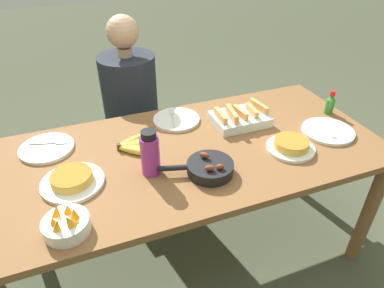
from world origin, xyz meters
name	(u,v)px	position (x,y,z in m)	size (l,w,h in m)	color
ground_plane	(192,250)	(0.00, 0.00, 0.00)	(14.00, 14.00, 0.00)	#474C38
dining_table	(192,164)	(0.00, 0.00, 0.65)	(1.84, 0.87, 0.74)	brown
banana_bunch	(134,145)	(-0.26, 0.10, 0.76)	(0.18, 0.20, 0.04)	gold
melon_tray	(240,118)	(0.32, 0.14, 0.77)	(0.29, 0.20, 0.10)	silver
skillet	(209,168)	(0.00, -0.19, 0.77)	(0.32, 0.20, 0.08)	black
frittata_plate_center	(72,180)	(-0.55, -0.06, 0.76)	(0.26, 0.26, 0.05)	silver
frittata_plate_side	(291,146)	(0.43, -0.17, 0.76)	(0.23, 0.23, 0.05)	silver
empty_plate_near_front	(176,119)	(0.02, 0.28, 0.75)	(0.25, 0.25, 0.02)	silver
empty_plate_far_left	(47,148)	(-0.64, 0.25, 0.75)	(0.25, 0.25, 0.02)	silver
empty_plate_far_right	(328,131)	(0.70, -0.11, 0.75)	(0.26, 0.26, 0.02)	silver
fruit_bowl_mango	(66,224)	(-0.59, -0.31, 0.77)	(0.16, 0.16, 0.11)	silver
water_bottle	(150,154)	(-0.23, -0.10, 0.84)	(0.08, 0.08, 0.21)	#992D89
hot_sauce_bottle	(330,104)	(0.84, 0.06, 0.80)	(0.05, 0.05, 0.13)	#337F2D
person_figure	(133,125)	(-0.14, 0.72, 0.50)	(0.38, 0.38, 1.21)	black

